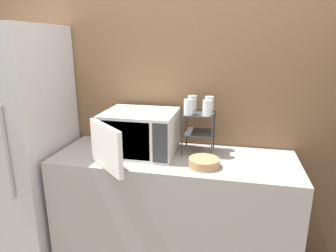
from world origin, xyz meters
TOP-DOWN VIEW (x-y plane):
  - wall_back at (0.00, 0.66)m, footprint 8.00×0.06m
  - counter at (0.00, 0.31)m, footprint 1.74×0.62m
  - microwave at (-0.27, 0.33)m, footprint 0.54×0.72m
  - dish_rack at (0.16, 0.44)m, footprint 0.22×0.23m
  - glass_front_left at (0.09, 0.37)m, footprint 0.07×0.07m
  - glass_back_right at (0.22, 0.51)m, footprint 0.07×0.07m
  - glass_front_right at (0.22, 0.36)m, footprint 0.07×0.07m
  - glass_back_left at (0.09, 0.52)m, footprint 0.07×0.07m
  - bowl at (0.23, 0.18)m, footprint 0.21×0.21m
  - refrigerator at (-1.25, 0.27)m, footprint 0.67×0.73m

SIDE VIEW (x-z plane):
  - counter at x=0.00m, z-range 0.00..0.94m
  - refrigerator at x=-1.25m, z-range 0.00..1.86m
  - bowl at x=0.23m, z-range 0.94..0.99m
  - microwave at x=-0.27m, z-range 0.94..1.25m
  - dish_rack at x=0.16m, z-range 1.00..1.31m
  - glass_front_left at x=0.09m, z-range 1.24..1.35m
  - glass_back_right at x=0.22m, z-range 1.24..1.35m
  - glass_front_right at x=0.22m, z-range 1.24..1.35m
  - glass_back_left at x=0.09m, z-range 1.24..1.35m
  - wall_back at x=0.00m, z-range 0.00..2.60m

